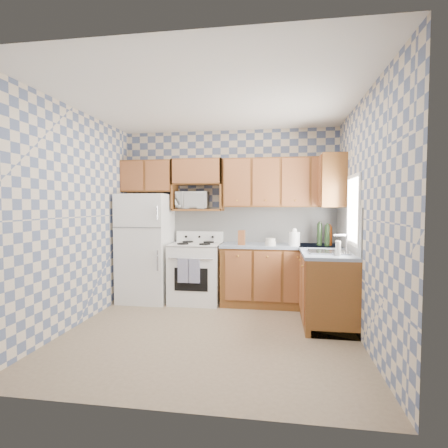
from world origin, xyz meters
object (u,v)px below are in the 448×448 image
(refrigerator, at_px, (146,248))
(microwave, at_px, (193,200))
(stove_body, at_px, (196,273))
(electric_kettle, at_px, (294,239))

(refrigerator, xyz_separation_m, microwave, (0.71, 0.20, 0.75))
(stove_body, relative_size, electric_kettle, 4.51)
(refrigerator, xyz_separation_m, electric_kettle, (2.30, -0.08, 0.18))
(electric_kettle, bearing_deg, refrigerator, 177.99)
(refrigerator, height_order, electric_kettle, refrigerator)
(refrigerator, bearing_deg, microwave, 15.93)
(microwave, xyz_separation_m, electric_kettle, (1.58, -0.28, -0.57))
(refrigerator, height_order, stove_body, refrigerator)
(refrigerator, distance_m, stove_body, 0.89)
(refrigerator, relative_size, electric_kettle, 8.42)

